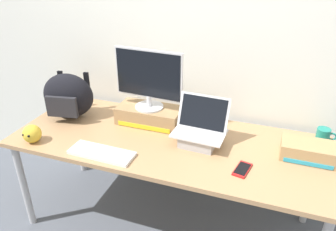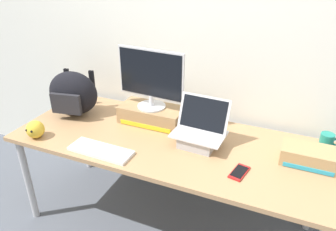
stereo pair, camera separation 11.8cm
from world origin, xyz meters
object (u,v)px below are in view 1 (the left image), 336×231
open_laptop (199,134)px  external_keyboard (102,153)px  toner_box_cyan (309,151)px  messenger_backpack (68,96)px  coffee_mug (323,136)px  plush_toy (32,134)px  cell_phone (242,169)px  desktop_monitor (148,79)px  toner_box_yellow (150,115)px

open_laptop → external_keyboard: open_laptop is taller
open_laptop → toner_box_cyan: size_ratio=1.06×
open_laptop → messenger_backpack: 1.02m
coffee_mug → plush_toy: size_ratio=1.06×
open_laptop → external_keyboard: 0.63m
messenger_backpack → toner_box_cyan: messenger_backpack is taller
external_keyboard → cell_phone: size_ratio=2.51×
desktop_monitor → external_keyboard: (-0.12, -0.48, -0.33)m
open_laptop → plush_toy: size_ratio=2.84×
cell_phone → toner_box_cyan: bearing=47.4°
external_keyboard → coffee_mug: size_ratio=3.27×
desktop_monitor → coffee_mug: 1.20m
cell_phone → open_laptop: bearing=158.7°
open_laptop → toner_box_cyan: bearing=8.0°
messenger_backpack → plush_toy: size_ratio=3.42×
desktop_monitor → coffee_mug: size_ratio=3.93×
open_laptop → plush_toy: open_laptop is taller
toner_box_yellow → open_laptop: bearing=-20.5°
toner_box_yellow → desktop_monitor: 0.28m
plush_toy → cell_phone: bearing=6.3°
cell_phone → plush_toy: size_ratio=1.37×
desktop_monitor → messenger_backpack: bearing=-166.4°
toner_box_cyan → coffee_mug: bearing=66.5°
toner_box_yellow → plush_toy: 0.79m
messenger_backpack → coffee_mug: 1.78m
coffee_mug → external_keyboard: bearing=-155.0°
toner_box_yellow → plush_toy: bearing=-141.2°
coffee_mug → cell_phone: bearing=-133.5°
desktop_monitor → plush_toy: (-0.62, -0.50, -0.28)m
open_laptop → cell_phone: open_laptop is taller
toner_box_yellow → desktop_monitor: (-0.00, -0.00, 0.28)m
open_laptop → plush_toy: (-1.03, -0.34, -0.01)m
toner_box_yellow → messenger_backpack: size_ratio=1.12×
coffee_mug → open_laptop: bearing=-160.0°
coffee_mug → plush_toy: 1.89m
messenger_backpack → toner_box_cyan: size_ratio=1.28×
toner_box_yellow → toner_box_cyan: bearing=-5.1°
toner_box_yellow → toner_box_cyan: (1.07, -0.10, -0.01)m
desktop_monitor → open_laptop: 0.52m
desktop_monitor → toner_box_yellow: bearing=88.5°
coffee_mug → toner_box_cyan: bearing=-113.5°
toner_box_yellow → toner_box_cyan: 1.07m
messenger_backpack → cell_phone: size_ratio=2.49×
plush_toy → toner_box_yellow: bearing=38.8°
open_laptop → toner_box_cyan: (0.66, 0.06, -0.02)m
cell_phone → toner_box_cyan: size_ratio=0.51×
desktop_monitor → cell_phone: bearing=-22.1°
external_keyboard → cell_phone: external_keyboard is taller
toner_box_yellow → cell_phone: 0.80m
open_laptop → cell_phone: size_ratio=2.07×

